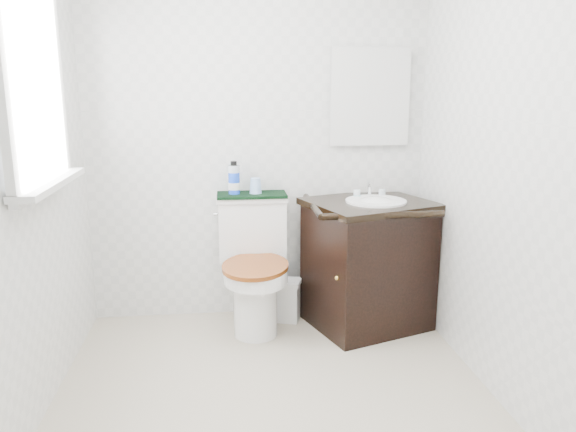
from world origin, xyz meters
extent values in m
plane|color=#BAAE95|center=(0.00, 0.00, 0.00)|extent=(2.40, 2.40, 0.00)
plane|color=silver|center=(0.00, 1.20, 1.20)|extent=(2.40, 0.00, 2.40)
plane|color=silver|center=(0.00, -1.20, 1.20)|extent=(2.40, 0.00, 2.40)
plane|color=silver|center=(-1.10, 0.00, 1.20)|extent=(0.00, 2.40, 2.40)
plane|color=silver|center=(1.10, 0.00, 1.20)|extent=(0.00, 2.40, 2.40)
cube|color=white|center=(-1.07, 0.25, 1.55)|extent=(0.02, 0.70, 0.90)
cube|color=silver|center=(0.73, 1.18, 1.45)|extent=(0.50, 0.02, 0.60)
cylinder|color=white|center=(-0.05, 0.82, 0.21)|extent=(0.27, 0.27, 0.41)
cube|color=white|center=(-0.05, 1.07, 0.21)|extent=(0.27, 0.28, 0.41)
cube|color=white|center=(-0.05, 1.09, 0.61)|extent=(0.43, 0.18, 0.39)
cube|color=white|center=(-0.05, 1.09, 0.82)|extent=(0.45, 0.20, 0.03)
cylinder|color=white|center=(-0.05, 0.78, 0.41)|extent=(0.39, 0.39, 0.08)
cylinder|color=maroon|center=(-0.05, 0.78, 0.46)|extent=(0.47, 0.47, 0.03)
cube|color=black|center=(0.68, 0.90, 0.39)|extent=(0.83, 0.77, 0.78)
cube|color=black|center=(0.68, 0.91, 0.80)|extent=(0.88, 0.82, 0.04)
cylinder|color=white|center=(0.71, 0.87, 0.83)|extent=(0.38, 0.38, 0.01)
ellipsoid|color=white|center=(0.71, 0.87, 0.77)|extent=(0.32, 0.32, 0.16)
cylinder|color=silver|center=(0.71, 1.03, 0.87)|extent=(0.02, 0.02, 0.10)
cube|color=white|center=(0.16, 1.02, 0.13)|extent=(0.21, 0.18, 0.25)
cube|color=white|center=(0.16, 1.02, 0.26)|extent=(0.23, 0.20, 0.03)
cube|color=black|center=(-0.05, 1.09, 0.84)|extent=(0.44, 0.22, 0.02)
cylinder|color=blue|center=(-0.16, 1.09, 0.92)|extent=(0.07, 0.07, 0.14)
cylinder|color=silver|center=(-0.16, 1.09, 1.01)|extent=(0.07, 0.07, 0.05)
cylinder|color=black|center=(-0.16, 1.09, 1.05)|extent=(0.04, 0.04, 0.03)
cone|color=#8EB4E9|center=(-0.02, 1.09, 0.90)|extent=(0.08, 0.08, 0.10)
ellipsoid|color=teal|center=(0.63, 1.02, 0.83)|extent=(0.06, 0.04, 0.02)
camera|label=1|loc=(-0.22, -2.44, 1.53)|focal=35.00mm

